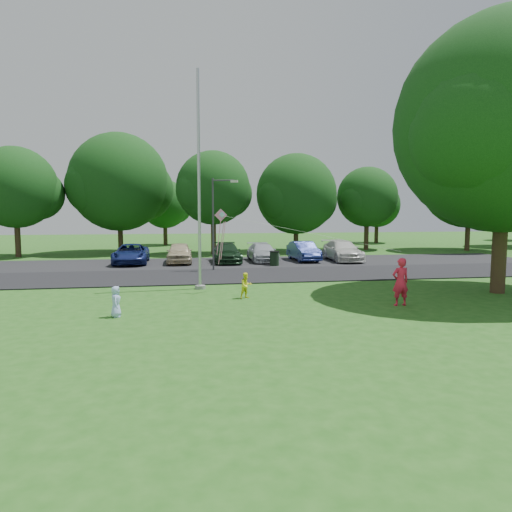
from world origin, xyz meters
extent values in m
plane|color=#205516|center=(0.00, 0.00, 0.00)|extent=(120.00, 120.00, 0.00)
cube|color=black|center=(0.00, 9.00, 0.03)|extent=(60.00, 6.00, 0.06)
cube|color=black|center=(0.00, 15.50, 0.03)|extent=(42.00, 7.00, 0.06)
cylinder|color=#B7BABF|center=(-3.50, 5.00, 5.00)|extent=(0.14, 0.14, 10.00)
cylinder|color=gray|center=(-3.50, 5.00, 0.08)|extent=(0.50, 0.50, 0.16)
cylinder|color=#3F3F44|center=(-2.42, 11.42, 2.80)|extent=(0.11, 0.11, 5.61)
cylinder|color=#3F3F44|center=(-1.79, 11.23, 5.47)|extent=(1.27, 0.46, 0.08)
cube|color=silver|center=(-1.17, 11.04, 5.40)|extent=(0.46, 0.32, 0.13)
cylinder|color=black|center=(1.71, 13.00, 0.48)|extent=(0.60, 0.60, 0.96)
cylinder|color=black|center=(1.71, 13.00, 0.99)|extent=(0.64, 0.64, 0.05)
cylinder|color=#332316|center=(9.53, 1.80, 2.04)|extent=(0.62, 0.62, 4.08)
sphere|color=#0E340F|center=(9.53, 1.80, 7.38)|extent=(9.41, 9.41, 9.41)
sphere|color=#0E340F|center=(7.65, 0.62, 6.91)|extent=(5.65, 5.65, 5.65)
sphere|color=#0E340F|center=(7.23, 0.80, 6.68)|extent=(4.89, 4.89, 4.89)
cylinder|color=#332316|center=(-17.21, 22.69, 1.63)|extent=(0.44, 0.44, 3.27)
sphere|color=#0E340F|center=(-17.21, 22.69, 5.52)|extent=(6.43, 6.43, 6.43)
sphere|color=#0E340F|center=(-15.76, 23.33, 5.04)|extent=(4.18, 4.18, 4.18)
cylinder|color=#332316|center=(-9.60, 25.24, 1.60)|extent=(0.44, 0.44, 3.19)
sphere|color=#0E340F|center=(-9.60, 25.24, 6.17)|extent=(8.50, 8.50, 8.50)
sphere|color=#0E340F|center=(-7.68, 26.09, 5.53)|extent=(5.53, 5.53, 5.53)
sphere|color=#0E340F|center=(-11.30, 24.17, 5.74)|extent=(5.10, 5.10, 5.10)
cylinder|color=#332316|center=(-1.58, 22.90, 1.71)|extent=(0.44, 0.44, 3.43)
sphere|color=#0E340F|center=(-1.58, 22.90, 5.62)|extent=(6.27, 6.27, 6.27)
sphere|color=#0E340F|center=(-0.17, 23.53, 5.15)|extent=(4.07, 4.07, 4.07)
sphere|color=#0E340F|center=(-2.84, 22.12, 5.31)|extent=(3.76, 3.76, 3.76)
cylinder|color=#332316|center=(6.03, 24.17, 1.33)|extent=(0.44, 0.44, 2.66)
sphere|color=#0E340F|center=(6.03, 24.17, 5.20)|extent=(7.27, 7.27, 7.27)
sphere|color=#0E340F|center=(7.66, 24.89, 4.66)|extent=(4.72, 4.72, 4.72)
sphere|color=#0E340F|center=(4.57, 23.26, 4.84)|extent=(4.36, 4.36, 4.36)
cylinder|color=#332316|center=(13.12, 24.89, 1.51)|extent=(0.44, 0.44, 3.02)
sphere|color=#0E340F|center=(13.12, 24.89, 5.00)|extent=(5.67, 5.67, 5.67)
sphere|color=#0E340F|center=(14.39, 25.46, 4.58)|extent=(3.68, 3.68, 3.68)
sphere|color=#0E340F|center=(11.98, 24.18, 4.72)|extent=(3.40, 3.40, 3.40)
cylinder|color=#332316|center=(21.92, 22.25, 1.71)|extent=(0.44, 0.44, 3.42)
sphere|color=#0E340F|center=(21.92, 22.25, 6.49)|extent=(8.77, 8.77, 8.77)
sphere|color=#0E340F|center=(23.89, 23.13, 5.84)|extent=(5.70, 5.70, 5.70)
sphere|color=#0E340F|center=(20.17, 21.15, 6.06)|extent=(5.26, 5.26, 5.26)
cylinder|color=#332316|center=(-6.00, 34.00, 1.30)|extent=(0.44, 0.44, 2.60)
sphere|color=#0E340F|center=(-6.00, 34.00, 4.42)|extent=(5.20, 5.20, 5.20)
sphere|color=#0E340F|center=(-4.83, 34.52, 4.03)|extent=(3.38, 3.38, 3.38)
sphere|color=#0E340F|center=(-7.04, 33.35, 4.16)|extent=(3.12, 3.12, 3.12)
cylinder|color=#332316|center=(18.00, 33.50, 1.30)|extent=(0.44, 0.44, 2.60)
sphere|color=#0E340F|center=(18.00, 33.50, 4.42)|extent=(5.20, 5.20, 5.20)
sphere|color=#0E340F|center=(19.17, 34.02, 4.03)|extent=(3.38, 3.38, 3.38)
sphere|color=#0E340F|center=(16.96, 32.85, 4.16)|extent=(3.12, 3.12, 3.12)
imported|color=navy|center=(-7.73, 15.68, 0.73)|extent=(2.29, 4.87, 1.35)
imported|color=#C6B793|center=(-4.48, 15.59, 0.78)|extent=(1.74, 4.22, 1.43)
imported|color=black|center=(-1.21, 15.47, 0.73)|extent=(1.92, 4.62, 1.34)
imported|color=#B2B7BF|center=(1.37, 15.66, 0.70)|extent=(1.84, 4.43, 1.28)
imported|color=navy|center=(4.40, 15.66, 0.75)|extent=(1.64, 4.27, 1.39)
imported|color=silver|center=(7.20, 15.23, 0.78)|extent=(2.13, 5.02, 1.45)
imported|color=red|center=(3.91, -0.12, 0.92)|extent=(0.69, 0.47, 1.84)
imported|color=#FFFD28|center=(-1.71, 2.32, 0.54)|extent=(0.65, 0.59, 1.08)
imported|color=#A6C2FE|center=(-6.59, -0.33, 0.53)|extent=(0.36, 0.53, 1.07)
cube|color=pink|center=(-2.59, 4.04, 3.45)|extent=(0.57, 0.07, 0.57)
cube|color=#8CC6E5|center=(-2.54, 4.01, 3.47)|extent=(0.27, 0.05, 0.27)
cylinder|color=white|center=(0.66, 1.96, 2.77)|extent=(6.51, 4.18, 1.37)
cylinder|color=pink|center=(-2.69, 4.04, 2.43)|extent=(0.19, 0.24, 1.51)
cylinder|color=pink|center=(-2.49, 4.09, 2.31)|extent=(0.21, 0.40, 1.73)
cylinder|color=pink|center=(-2.59, 3.96, 2.19)|extent=(0.23, 0.58, 1.93)
camera|label=1|loc=(-4.36, -16.25, 3.59)|focal=32.00mm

